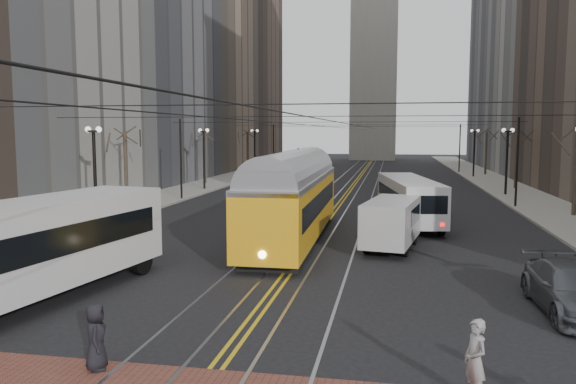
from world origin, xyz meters
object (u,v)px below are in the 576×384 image
at_px(cargo_van, 392,225).
at_px(pedestrian_b, 475,360).
at_px(pedestrian_a, 96,337).
at_px(sedan_silver, 392,182).
at_px(sedan_grey, 432,203).
at_px(sedan_parked, 572,289).
at_px(rear_bus, 409,201).
at_px(streetcar, 293,206).
at_px(transit_bus, 3,260).

relative_size(cargo_van, pedestrian_b, 3.05).
bearing_deg(pedestrian_a, cargo_van, -47.15).
xyz_separation_m(sedan_silver, pedestrian_b, (1.74, -43.42, 0.16)).
height_order(sedan_grey, pedestrian_b, pedestrian_b).
relative_size(sedan_silver, pedestrian_b, 2.50).
xyz_separation_m(sedan_parked, pedestrian_b, (-3.76, -6.53, 0.13)).
bearing_deg(rear_bus, pedestrian_b, -97.45).
bearing_deg(sedan_parked, pedestrian_b, -122.15).
bearing_deg(pedestrian_a, streetcar, -29.43).
xyz_separation_m(transit_bus, pedestrian_b, (13.37, -3.28, -0.77)).
bearing_deg(rear_bus, pedestrian_a, -117.95).
xyz_separation_m(streetcar, sedan_silver, (4.94, 27.05, -1.05)).
height_order(cargo_van, sedan_parked, cargo_van).
height_order(transit_bus, sedan_grey, transit_bus).
height_order(rear_bus, sedan_grey, rear_bus).
bearing_deg(pedestrian_b, streetcar, 179.51).
distance_m(sedan_grey, sedan_silver, 16.60).
distance_m(transit_bus, rear_bus, 23.34).
height_order(cargo_van, sedan_grey, cargo_van).
xyz_separation_m(rear_bus, sedan_parked, (4.50, -16.38, -0.62)).
distance_m(streetcar, pedestrian_a, 16.49).
distance_m(cargo_van, pedestrian_b, 15.26).
xyz_separation_m(sedan_parked, pedestrian_a, (-12.23, -6.53, 0.05)).
height_order(cargo_van, pedestrian_b, cargo_van).
relative_size(cargo_van, sedan_silver, 1.22).
bearing_deg(pedestrian_b, transit_bus, -126.51).
bearing_deg(transit_bus, cargo_van, 54.75).
xyz_separation_m(cargo_van, pedestrian_a, (-6.73, -15.16, -0.37)).
distance_m(sedan_parked, pedestrian_a, 13.87).
distance_m(pedestrian_a, pedestrian_b, 8.47).
distance_m(cargo_van, sedan_silver, 28.27).
relative_size(transit_bus, sedan_silver, 3.04).
relative_size(sedan_grey, sedan_silver, 1.01).
xyz_separation_m(transit_bus, pedestrian_a, (4.89, -3.28, -0.86)).
height_order(streetcar, rear_bus, streetcar).
bearing_deg(sedan_parked, transit_bus, -171.50).
xyz_separation_m(streetcar, sedan_parked, (10.44, -9.84, -1.02)).
bearing_deg(streetcar, sedan_grey, 53.64).
distance_m(sedan_grey, sedan_parked, 20.70).
height_order(transit_bus, pedestrian_a, transit_bus).
xyz_separation_m(pedestrian_a, pedestrian_b, (8.47, 0.00, 0.08)).
bearing_deg(pedestrian_a, rear_bus, -41.85).
distance_m(sedan_silver, sedan_parked, 37.30).
height_order(rear_bus, pedestrian_b, rear_bus).
bearing_deg(rear_bus, sedan_silver, 83.48).
relative_size(transit_bus, streetcar, 0.88).
bearing_deg(pedestrian_b, sedan_silver, 159.59).
xyz_separation_m(sedan_silver, pedestrian_a, (-6.73, -43.42, 0.08)).
height_order(transit_bus, sedan_parked, transit_bus).
relative_size(transit_bus, rear_bus, 1.26).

